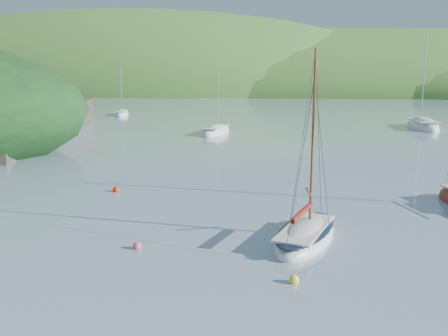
# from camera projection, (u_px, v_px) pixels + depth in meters

# --- Properties ---
(ground) EXTENTS (700.00, 700.00, 0.00)m
(ground) POSITION_uv_depth(u_px,v_px,m) (236.00, 264.00, 20.41)
(ground) COLOR #778FA4
(ground) RESTS_ON ground
(shoreline_hills) EXTENTS (690.00, 135.00, 56.00)m
(shoreline_hills) POSITION_uv_depth(u_px,v_px,m) (259.00, 89.00, 189.28)
(shoreline_hills) COLOR #286225
(shoreline_hills) RESTS_ON ground
(daysailer_white) EXTENTS (3.96, 6.53, 9.43)m
(daysailer_white) POSITION_uv_depth(u_px,v_px,m) (305.00, 236.00, 23.19)
(daysailer_white) COLOR silver
(daysailer_white) RESTS_ON ground
(distant_sloop_a) EXTENTS (3.84, 7.69, 10.48)m
(distant_sloop_a) POSITION_uv_depth(u_px,v_px,m) (216.00, 132.00, 61.19)
(distant_sloop_a) COLOR silver
(distant_sloop_a) RESTS_ON ground
(distant_sloop_b) EXTENTS (3.49, 9.68, 13.77)m
(distant_sloop_b) POSITION_uv_depth(u_px,v_px,m) (423.00, 127.00, 66.65)
(distant_sloop_b) COLOR silver
(distant_sloop_b) RESTS_ON ground
(distant_sloop_c) EXTENTS (3.42, 6.59, 8.95)m
(distant_sloop_c) POSITION_uv_depth(u_px,v_px,m) (122.00, 114.00, 85.33)
(distant_sloop_c) COLOR silver
(distant_sloop_c) RESTS_ON ground
(mooring_buoys) EXTENTS (11.80, 13.11, 0.42)m
(mooring_buoys) POSITION_uv_depth(u_px,v_px,m) (161.00, 225.00, 25.24)
(mooring_buoys) COLOR #E6F827
(mooring_buoys) RESTS_ON ground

